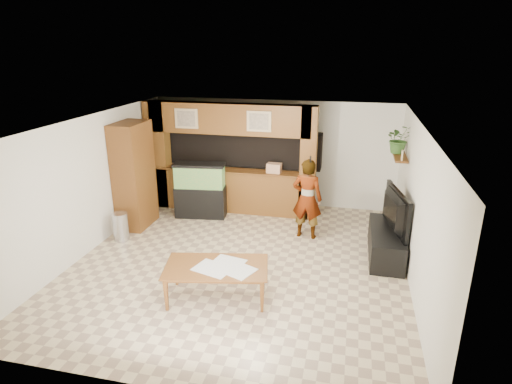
% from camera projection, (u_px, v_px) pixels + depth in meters
% --- Properties ---
extents(floor, '(6.50, 6.50, 0.00)m').
position_uv_depth(floor, '(241.00, 261.00, 8.03)').
color(floor, '#C7B38A').
rests_on(floor, ground).
extents(ceiling, '(6.50, 6.50, 0.00)m').
position_uv_depth(ceiling, '(239.00, 124.00, 7.17)').
color(ceiling, white).
rests_on(ceiling, wall_back).
extents(wall_back, '(6.00, 0.00, 6.00)m').
position_uv_depth(wall_back, '(273.00, 153.00, 10.59)').
color(wall_back, silver).
rests_on(wall_back, floor).
extents(wall_left, '(0.00, 6.50, 6.50)m').
position_uv_depth(wall_left, '(89.00, 185.00, 8.23)').
color(wall_left, silver).
rests_on(wall_left, floor).
extents(wall_right, '(0.00, 6.50, 6.50)m').
position_uv_depth(wall_right, '(417.00, 210.00, 6.97)').
color(wall_right, silver).
rests_on(wall_right, floor).
extents(partition, '(4.20, 0.99, 2.60)m').
position_uv_depth(partition, '(230.00, 157.00, 10.22)').
color(partition, brown).
rests_on(partition, floor).
extents(wall_clock, '(0.05, 0.25, 0.25)m').
position_uv_depth(wall_clock, '(115.00, 143.00, 8.95)').
color(wall_clock, black).
rests_on(wall_clock, wall_left).
extents(wall_shelf, '(0.25, 0.90, 0.04)m').
position_uv_depth(wall_shelf, '(400.00, 157.00, 8.66)').
color(wall_shelf, brown).
rests_on(wall_shelf, wall_right).
extents(pantry_cabinet, '(0.58, 0.95, 2.31)m').
position_uv_depth(pantry_cabinet, '(134.00, 175.00, 9.30)').
color(pantry_cabinet, brown).
rests_on(pantry_cabinet, floor).
extents(trash_can, '(0.32, 0.32, 0.59)m').
position_uv_depth(trash_can, '(121.00, 227.00, 8.83)').
color(trash_can, '#B2B2B7').
rests_on(trash_can, floor).
extents(aquarium, '(1.16, 0.44, 1.29)m').
position_uv_depth(aquarium, '(200.00, 191.00, 9.93)').
color(aquarium, black).
rests_on(aquarium, floor).
extents(tv_stand, '(0.60, 1.64, 0.55)m').
position_uv_depth(tv_stand, '(386.00, 243.00, 8.16)').
color(tv_stand, black).
rests_on(tv_stand, floor).
extents(television, '(0.46, 1.37, 0.78)m').
position_uv_depth(television, '(389.00, 210.00, 7.94)').
color(television, black).
rests_on(television, tv_stand).
extents(photo_frame, '(0.04, 0.14, 0.19)m').
position_uv_depth(photo_frame, '(402.00, 155.00, 8.31)').
color(photo_frame, tan).
rests_on(photo_frame, wall_shelf).
extents(potted_plant, '(0.66, 0.61, 0.60)m').
position_uv_depth(potted_plant, '(399.00, 139.00, 8.78)').
color(potted_plant, '#325C24').
rests_on(potted_plant, wall_shelf).
extents(person, '(0.66, 0.47, 1.69)m').
position_uv_depth(person, '(307.00, 199.00, 8.79)').
color(person, '#8F6A4E').
rests_on(person, floor).
extents(microphone, '(0.03, 0.09, 0.15)m').
position_uv_depth(microphone, '(311.00, 159.00, 8.34)').
color(microphone, black).
rests_on(microphone, person).
extents(dining_table, '(1.76, 1.20, 0.57)m').
position_uv_depth(dining_table, '(217.00, 283.00, 6.77)').
color(dining_table, brown).
rests_on(dining_table, floor).
extents(newspaper_a, '(0.71, 0.63, 0.01)m').
position_uv_depth(newspaper_a, '(235.00, 269.00, 6.61)').
color(newspaper_a, silver).
rests_on(newspaper_a, dining_table).
extents(newspaper_b, '(0.67, 0.57, 0.01)m').
position_uv_depth(newspaper_b, '(213.00, 269.00, 6.63)').
color(newspaper_b, silver).
rests_on(newspaper_b, dining_table).
extents(newspaper_c, '(0.56, 0.46, 0.01)m').
position_uv_depth(newspaper_c, '(229.00, 262.00, 6.83)').
color(newspaper_c, silver).
rests_on(newspaper_c, dining_table).
extents(counter_box, '(0.35, 0.25, 0.22)m').
position_uv_depth(counter_box, '(274.00, 168.00, 9.87)').
color(counter_box, tan).
rests_on(counter_box, partition).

